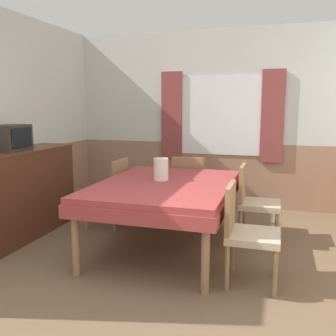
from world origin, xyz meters
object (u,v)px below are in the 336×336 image
object	(u,v)px
chair_right_far	(254,200)
chair_head_window	(190,185)
chair_right_near	(246,230)
sideboard	(21,193)
tv	(11,138)
vase	(161,169)
dining_table	(165,191)
chair_left_far	(111,190)

from	to	relation	value
chair_right_far	chair_head_window	xyz separation A→B (m)	(-0.87, 0.58, 0.00)
chair_right_near	sideboard	bearing A→B (deg)	-99.35
tv	vase	xyz separation A→B (m)	(1.62, 0.30, -0.31)
dining_table	vase	bearing A→B (deg)	131.18
sideboard	chair_right_far	bearing A→B (deg)	13.84
chair_right_near	tv	size ratio (longest dim) A/B	2.15
sideboard	chair_left_far	bearing A→B (deg)	37.39
chair_left_far	chair_head_window	world-z (taller)	same
chair_right_near	vase	xyz separation A→B (m)	(-0.95, 0.62, 0.37)
chair_right_far	tv	distance (m)	2.76
sideboard	vase	world-z (taller)	sideboard
vase	tv	bearing A→B (deg)	-169.63
dining_table	chair_left_far	xyz separation A→B (m)	(-0.87, 0.53, -0.16)
chair_right_near	chair_right_far	distance (m)	1.06
chair_right_far	tv	size ratio (longest dim) A/B	2.15
chair_right_far	sideboard	distance (m)	2.65
chair_right_far	vase	bearing A→B (deg)	-64.94
chair_right_far	chair_head_window	bearing A→B (deg)	-123.70
chair_right_near	vase	distance (m)	1.19
chair_left_far	vase	size ratio (longest dim) A/B	3.61
sideboard	vase	bearing A→B (deg)	6.69
tv	vase	bearing A→B (deg)	10.37
chair_left_far	sideboard	size ratio (longest dim) A/B	0.54
dining_table	chair_right_far	world-z (taller)	chair_right_far
dining_table	chair_left_far	size ratio (longest dim) A/B	2.15
chair_left_far	sideboard	distance (m)	1.05
chair_right_near	vase	bearing A→B (deg)	-122.99
chair_left_far	tv	xyz separation A→B (m)	(-0.83, -0.74, 0.69)
sideboard	tv	world-z (taller)	tv
chair_left_far	vase	xyz separation A→B (m)	(0.80, -0.44, 0.37)
dining_table	sideboard	distance (m)	1.71
chair_head_window	dining_table	bearing A→B (deg)	-90.00
chair_right_far	chair_left_far	world-z (taller)	same
chair_left_far	chair_right_far	bearing A→B (deg)	-90.00
chair_right_near	tv	xyz separation A→B (m)	(-2.57, 0.32, 0.69)
dining_table	vase	xyz separation A→B (m)	(-0.08, 0.09, 0.22)
chair_right_near	chair_head_window	size ratio (longest dim) A/B	1.00
chair_head_window	chair_left_far	bearing A→B (deg)	-146.30
dining_table	chair_left_far	distance (m)	1.03
dining_table	chair_right_near	size ratio (longest dim) A/B	2.15
tv	chair_left_far	bearing A→B (deg)	41.86
chair_right_near	vase	world-z (taller)	vase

